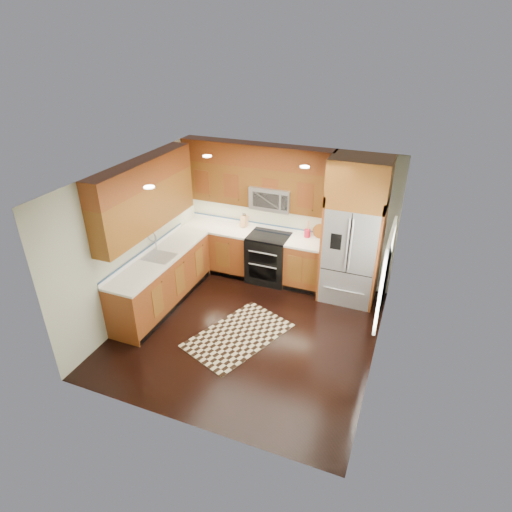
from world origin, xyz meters
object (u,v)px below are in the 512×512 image
at_px(knife_block, 244,221).
at_px(utensil_crock, 307,232).
at_px(rug, 238,335).
at_px(range, 269,258).
at_px(refrigerator, 354,232).

distance_m(knife_block, utensil_crock, 1.27).
bearing_deg(knife_block, rug, -69.77).
height_order(range, refrigerator, refrigerator).
height_order(knife_block, utensil_crock, utensil_crock).
xyz_separation_m(knife_block, utensil_crock, (1.27, -0.01, -0.00)).
bearing_deg(utensil_crock, knife_block, 179.76).
relative_size(range, knife_block, 3.39).
relative_size(rug, utensil_crock, 5.24).
xyz_separation_m(refrigerator, utensil_crock, (-0.88, 0.26, -0.25)).
relative_size(range, utensil_crock, 2.98).
distance_m(rug, utensil_crock, 2.36).
xyz_separation_m(range, refrigerator, (1.55, -0.04, 0.83)).
bearing_deg(rug, refrigerator, 73.90).
bearing_deg(rug, utensil_crock, 97.59).
relative_size(range, refrigerator, 0.36).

